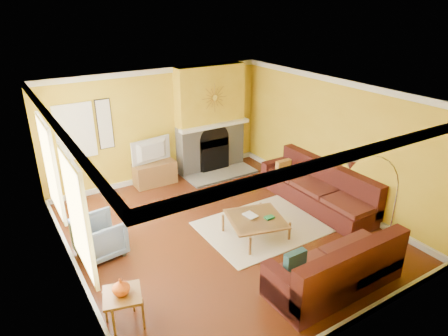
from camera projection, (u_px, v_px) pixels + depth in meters
floor at (224, 232)px, 7.77m from camera, size 5.50×6.00×0.02m
ceiling at (224, 94)px, 6.69m from camera, size 5.50×6.00×0.02m
wall_back at (157, 126)px, 9.57m from camera, size 5.50×0.02×2.70m
wall_front at (353, 250)px, 4.89m from camera, size 5.50×0.02×2.70m
wall_left at (65, 207)px, 5.89m from camera, size 0.02×6.00×2.70m
wall_right at (332, 141)px, 8.57m from camera, size 0.02×6.00×2.70m
baseboard at (224, 229)px, 7.74m from camera, size 5.50×6.00×0.12m
crown_molding at (224, 98)px, 6.72m from camera, size 5.50×6.00×0.12m
window_left_near at (50, 168)px, 6.86m from camera, size 0.06×1.22×1.72m
window_left_far at (76, 215)px, 5.38m from camera, size 0.06×1.22×1.72m
window_back at (75, 131)px, 8.53m from camera, size 0.82×0.06×1.22m
wall_art at (105, 124)px, 8.83m from camera, size 0.34×0.04×1.14m
fireplace at (210, 119)px, 10.06m from camera, size 1.80×0.40×2.70m
mantel at (215, 126)px, 9.92m from camera, size 1.92×0.22×0.08m
hearth at (222, 175)px, 10.16m from camera, size 1.80×0.70×0.06m
sunburst at (215, 98)px, 9.65m from camera, size 0.70×0.04×0.70m
rug at (263, 226)px, 7.92m from camera, size 2.40×1.80×0.02m
sectional_sofa at (294, 211)px, 7.59m from camera, size 3.23×3.97×0.90m
coffee_table at (256, 227)px, 7.55m from camera, size 1.23×1.23×0.40m
media_console at (155, 173)px, 9.63m from camera, size 1.00×0.45×0.55m
tv at (153, 151)px, 9.40m from camera, size 1.03×0.28×0.59m
subwoofer at (169, 173)px, 9.95m from camera, size 0.30×0.30×0.30m
armchair at (100, 237)px, 6.96m from camera, size 0.86×0.84×0.71m
side_table at (124, 310)px, 5.45m from camera, size 0.62×0.62×0.55m
vase at (121, 287)px, 5.29m from camera, size 0.30×0.30×0.25m
book at (246, 217)px, 7.47m from camera, size 0.23×0.29×0.03m
arc_lamp at (372, 213)px, 6.31m from camera, size 1.35×0.36×2.12m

